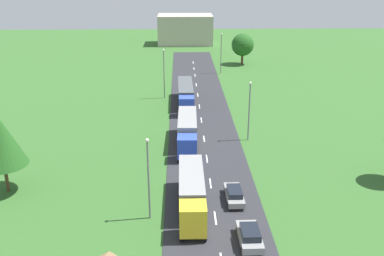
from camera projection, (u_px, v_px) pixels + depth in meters
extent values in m
cube|color=#2B2B30|center=(206.00, 156.00, 57.26)|extent=(10.00, 140.00, 0.06)
cube|color=white|center=(215.00, 218.00, 43.24)|extent=(0.16, 2.40, 0.01)
cube|color=white|center=(210.00, 183.00, 50.01)|extent=(0.16, 2.40, 0.01)
cube|color=white|center=(207.00, 159.00, 56.29)|extent=(0.16, 2.40, 0.01)
cube|color=white|center=(204.00, 139.00, 62.57)|extent=(0.16, 2.40, 0.01)
cube|color=white|center=(201.00, 120.00, 69.99)|extent=(0.16, 2.40, 0.01)
cube|color=white|center=(199.00, 106.00, 76.61)|extent=(0.16, 2.40, 0.01)
cube|color=white|center=(198.00, 95.00, 83.23)|extent=(0.16, 2.40, 0.01)
cube|color=white|center=(196.00, 85.00, 90.17)|extent=(0.16, 2.40, 0.01)
cube|color=white|center=(195.00, 75.00, 97.64)|extent=(0.16, 2.40, 0.01)
cube|color=white|center=(194.00, 69.00, 103.68)|extent=(0.16, 2.40, 0.01)
cube|color=white|center=(193.00, 63.00, 110.03)|extent=(0.16, 2.40, 0.01)
cube|color=yellow|center=(193.00, 219.00, 39.66)|extent=(2.45, 2.30, 2.77)
cube|color=black|center=(193.00, 220.00, 38.47)|extent=(2.10, 0.11, 1.22)
cube|color=gray|center=(191.00, 185.00, 45.26)|extent=(2.52, 9.14, 2.62)
cube|color=black|center=(191.00, 198.00, 45.79)|extent=(0.92, 8.67, 0.24)
cylinder|color=black|center=(205.00, 235.00, 39.64)|extent=(0.35, 1.00, 1.00)
cylinder|color=black|center=(181.00, 236.00, 39.59)|extent=(0.35, 1.00, 1.00)
cylinder|color=black|center=(200.00, 186.00, 48.41)|extent=(0.35, 1.00, 1.00)
cylinder|color=black|center=(181.00, 186.00, 48.36)|extent=(0.35, 1.00, 1.00)
cylinder|color=black|center=(200.00, 181.00, 49.44)|extent=(0.35, 1.00, 1.00)
cylinder|color=black|center=(181.00, 181.00, 49.39)|extent=(0.35, 1.00, 1.00)
cube|color=blue|center=(187.00, 147.00, 55.29)|extent=(2.50, 2.51, 2.66)
cube|color=black|center=(187.00, 147.00, 54.03)|extent=(2.10, 0.15, 1.17)
cube|color=gray|center=(187.00, 126.00, 60.89)|extent=(2.71, 9.18, 2.92)
cube|color=black|center=(187.00, 137.00, 61.47)|extent=(1.10, 8.69, 0.24)
cylinder|color=black|center=(196.00, 158.00, 55.19)|extent=(0.37, 1.01, 1.00)
cylinder|color=black|center=(179.00, 158.00, 55.18)|extent=(0.37, 1.01, 1.00)
cylinder|color=black|center=(195.00, 131.00, 64.07)|extent=(0.37, 1.01, 1.00)
cylinder|color=black|center=(180.00, 131.00, 64.07)|extent=(0.37, 1.01, 1.00)
cylinder|color=black|center=(195.00, 128.00, 65.10)|extent=(0.37, 1.01, 1.00)
cylinder|color=black|center=(180.00, 128.00, 65.09)|extent=(0.37, 1.01, 1.00)
cube|color=blue|center=(187.00, 105.00, 71.27)|extent=(2.46, 2.35, 2.70)
cube|color=black|center=(187.00, 104.00, 70.07)|extent=(2.10, 0.12, 1.19)
cube|color=#4C5156|center=(185.00, 91.00, 77.92)|extent=(2.61, 11.42, 2.65)
cube|color=black|center=(186.00, 99.00, 78.46)|extent=(1.00, 10.83, 0.24)
cylinder|color=black|center=(193.00, 114.00, 71.24)|extent=(0.36, 1.00, 1.00)
cylinder|color=black|center=(180.00, 114.00, 71.16)|extent=(0.36, 1.00, 1.00)
cylinder|color=black|center=(191.00, 95.00, 81.73)|extent=(0.36, 1.00, 1.00)
cylinder|color=black|center=(179.00, 95.00, 81.65)|extent=(0.36, 1.00, 1.00)
cylinder|color=black|center=(190.00, 92.00, 83.01)|extent=(0.36, 1.00, 1.00)
cylinder|color=black|center=(179.00, 93.00, 82.93)|extent=(0.36, 1.00, 1.00)
cube|color=gray|center=(249.00, 237.00, 39.14)|extent=(1.95, 4.44, 0.68)
cube|color=black|center=(250.00, 232.00, 38.71)|extent=(1.62, 2.49, 0.60)
cylinder|color=black|center=(237.00, 231.00, 40.63)|extent=(0.23, 0.64, 0.64)
cylinder|color=black|center=(256.00, 230.00, 40.70)|extent=(0.23, 0.64, 0.64)
cylinder|color=black|center=(242.00, 251.00, 37.82)|extent=(0.23, 0.64, 0.64)
cylinder|color=black|center=(262.00, 250.00, 37.89)|extent=(0.23, 0.64, 0.64)
cube|color=gray|center=(234.00, 195.00, 46.20)|extent=(1.76, 4.60, 0.61)
cube|color=black|center=(235.00, 191.00, 45.79)|extent=(1.47, 2.58, 0.54)
cylinder|color=black|center=(225.00, 191.00, 47.74)|extent=(0.23, 0.64, 0.64)
cylinder|color=black|center=(239.00, 190.00, 47.79)|extent=(0.23, 0.64, 0.64)
cylinder|color=black|center=(229.00, 206.00, 44.82)|extent=(0.23, 0.64, 0.64)
cylinder|color=black|center=(243.00, 205.00, 44.88)|extent=(0.23, 0.64, 0.64)
cylinder|color=slate|center=(149.00, 181.00, 41.95)|extent=(0.18, 0.18, 8.09)
sphere|color=silver|center=(147.00, 140.00, 40.48)|extent=(0.36, 0.36, 0.36)
cylinder|color=slate|center=(249.00, 113.00, 60.95)|extent=(0.18, 0.18, 8.13)
sphere|color=silver|center=(250.00, 83.00, 59.48)|extent=(0.36, 0.36, 0.36)
cylinder|color=slate|center=(164.00, 75.00, 80.08)|extent=(0.18, 0.18, 8.73)
sphere|color=silver|center=(164.00, 50.00, 78.50)|extent=(0.36, 0.36, 0.36)
cylinder|color=slate|center=(221.00, 54.00, 98.02)|extent=(0.18, 0.18, 8.70)
sphere|color=silver|center=(221.00, 34.00, 96.45)|extent=(0.36, 0.36, 0.36)
cylinder|color=#513823|center=(7.00, 178.00, 47.92)|extent=(0.37, 0.37, 3.18)
cone|color=#23561E|center=(0.00, 140.00, 46.37)|extent=(5.15, 5.15, 5.66)
cylinder|color=#513823|center=(242.00, 59.00, 107.98)|extent=(0.56, 0.56, 2.75)
sphere|color=#23561E|center=(243.00, 45.00, 106.78)|extent=(5.39, 5.39, 5.39)
cube|color=#B2A899|center=(185.00, 29.00, 134.05)|extent=(16.33, 10.28, 8.65)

